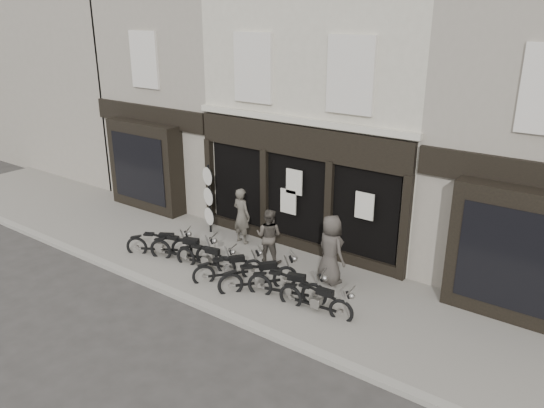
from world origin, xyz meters
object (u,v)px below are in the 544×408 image
Objects in this scene: motorcycle_3 at (229,270)px; advert_sign_post at (209,202)px; motorcycle_5 at (288,288)px; motorcycle_1 at (184,251)px; motorcycle_0 at (160,246)px; man_centre at (269,236)px; motorcycle_4 at (259,279)px; motorcycle_6 at (316,302)px; man_left at (242,216)px; man_right at (331,249)px; motorcycle_2 at (206,260)px.

motorcycle_3 is 3.47m from advert_sign_post.
motorcycle_1 is at bearing 163.33° from motorcycle_5.
motorcycle_0 is at bearing 168.82° from motorcycle_1.
motorcycle_1 is 2.32m from advert_sign_post.
motorcycle_3 is at bearing 68.14° from man_centre.
motorcycle_6 is (1.79, -0.07, -0.03)m from motorcycle_4.
man_left is 0.74× the size of advert_sign_post.
motorcycle_0 is 0.92× the size of motorcycle_6.
motorcycle_1 is 1.25× the size of motorcycle_3.
motorcycle_4 is at bearing 172.08° from motorcycle_6.
man_centre is at bearing 122.60° from motorcycle_5.
motorcycle_5 is (3.64, 0.00, -0.01)m from motorcycle_1.
motorcycle_5 is at bearing -48.94° from motorcycle_4.
motorcycle_5 is at bearing -28.64° from motorcycle_0.
man_centre is (2.90, 1.53, 0.54)m from motorcycle_0.
advert_sign_post is (-4.91, 0.63, 0.10)m from man_right.
motorcycle_3 is 0.98m from motorcycle_4.
man_right is (3.22, 1.35, 0.70)m from motorcycle_2.
motorcycle_3 is (2.68, 0.03, -0.01)m from motorcycle_0.
man_right reaches higher than motorcycle_2.
motorcycle_5 is (2.80, -0.03, 0.03)m from motorcycle_2.
man_right is at bearing 10.96° from motorcycle_2.
motorcycle_0 is at bearing 173.25° from motorcycle_2.
motorcycle_5 is at bearing 95.31° from man_right.
motorcycle_2 is 1.08× the size of man_left.
man_centre reaches higher than motorcycle_1.
motorcycle_5 is 1.03× the size of motorcycle_6.
motorcycle_2 is 1.93m from motorcycle_4.
motorcycle_1 is 0.84m from motorcycle_2.
motorcycle_1 is 1.14× the size of motorcycle_4.
man_centre is at bearing 21.38° from man_right.
motorcycle_1 is 1.79m from motorcycle_3.
motorcycle_6 reaches higher than motorcycle_3.
motorcycle_6 is at bearing -20.30° from motorcycle_1.
motorcycle_0 is 0.97× the size of man_right.
advert_sign_post is at bearing 94.00° from motorcycle_1.
motorcycle_6 is 0.82× the size of advert_sign_post.
advert_sign_post is (-5.41, 2.12, 0.80)m from motorcycle_6.
motorcycle_4 reaches higher than motorcycle_0.
motorcycle_2 is 2.73m from advert_sign_post.
motorcycle_2 is at bearing -31.35° from advert_sign_post.
advert_sign_post is (-3.62, 2.06, 0.76)m from motorcycle_4.
motorcycle_3 reaches higher than motorcycle_2.
motorcycle_5 is 4.99m from advert_sign_post.
motorcycle_2 is 2.80m from motorcycle_5.
motorcycle_0 is 2.68m from motorcycle_3.
man_right reaches higher than man_centre.
man_centre is 0.67× the size of advert_sign_post.
motorcycle_4 is 2.03m from man_right.
man_right is (4.06, 1.38, 0.66)m from motorcycle_1.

